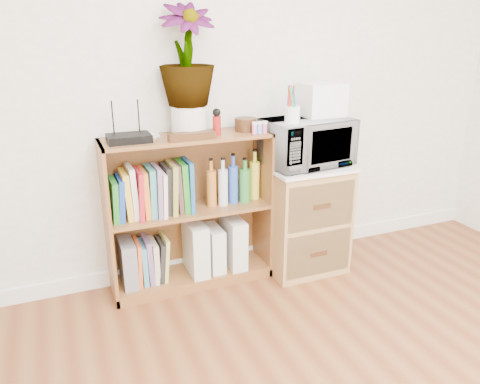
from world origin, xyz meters
TOP-DOWN VIEW (x-y plane):
  - skirting_board at (0.00, 2.24)m, footprint 4.00×0.02m
  - bookshelf at (-0.35, 2.10)m, footprint 1.00×0.30m
  - wicker_unit at (0.40, 2.02)m, footprint 0.50×0.45m
  - microwave at (0.40, 2.02)m, footprint 0.57×0.42m
  - pen_cup at (0.25, 1.94)m, footprint 0.09×0.09m
  - small_appliance at (0.53, 2.09)m, footprint 0.26×0.22m
  - router at (-0.68, 2.08)m, footprint 0.23×0.16m
  - white_bowl at (-0.58, 2.07)m, footprint 0.13×0.13m
  - plant_pot at (-0.33, 2.12)m, footprint 0.20×0.20m
  - potted_plant at (-0.33, 2.12)m, footprint 0.31×0.31m
  - trinket_box at (-0.35, 2.00)m, footprint 0.27×0.07m
  - kokeshi_doll at (-0.18, 2.06)m, footprint 0.05×0.05m
  - wooden_bowl at (0.02, 2.11)m, footprint 0.13×0.13m
  - paint_jars at (0.07, 2.01)m, footprint 0.11×0.04m
  - file_box at (-0.75, 2.10)m, footprint 0.08×0.22m
  - magazine_holder_left at (-0.32, 2.09)m, footprint 0.11×0.27m
  - magazine_holder_mid at (-0.20, 2.09)m, footprint 0.09×0.23m
  - magazine_holder_right at (-0.07, 2.09)m, footprint 0.10×0.26m
  - cookbooks at (-0.57, 2.10)m, footprint 0.47×0.20m
  - liquor_bottles at (-0.05, 2.10)m, footprint 0.36×0.07m
  - lower_books at (-0.61, 2.10)m, footprint 0.20×0.19m

SIDE VIEW (x-z plane):
  - skirting_board at x=0.00m, z-range 0.00..0.10m
  - lower_books at x=-0.61m, z-range 0.06..0.34m
  - file_box at x=-0.75m, z-range 0.07..0.35m
  - magazine_holder_mid at x=-0.20m, z-range 0.07..0.35m
  - magazine_holder_right at x=-0.07m, z-range 0.07..0.40m
  - magazine_holder_left at x=-0.32m, z-range 0.07..0.40m
  - wicker_unit at x=0.40m, z-range 0.00..0.70m
  - bookshelf at x=-0.35m, z-range 0.00..0.95m
  - cookbooks at x=-0.57m, z-range 0.49..0.80m
  - liquor_bottles at x=-0.05m, z-range 0.49..0.80m
  - microwave at x=0.40m, z-range 0.72..1.01m
  - white_bowl at x=-0.58m, z-range 0.95..0.98m
  - router at x=-0.68m, z-range 0.95..0.99m
  - trinket_box at x=-0.35m, z-range 0.95..0.99m
  - paint_jars at x=0.07m, z-range 0.95..1.00m
  - wooden_bowl at x=0.02m, z-range 0.95..1.03m
  - kokeshi_doll at x=-0.18m, z-range 0.95..1.06m
  - plant_pot at x=-0.33m, z-range 0.95..1.12m
  - pen_cup at x=0.25m, z-range 1.01..1.11m
  - small_appliance at x=0.53m, z-range 1.01..1.22m
  - potted_plant at x=-0.33m, z-range 1.12..1.68m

